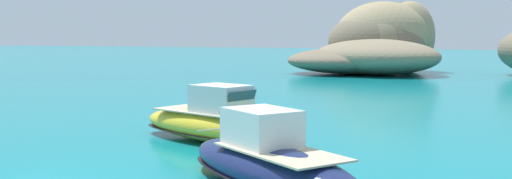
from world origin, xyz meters
name	(u,v)px	position (x,y,z in m)	size (l,w,h in m)	color
islet_large	(377,46)	(-1.96, 64.69, 3.60)	(24.50, 24.73, 9.69)	#9E8966
motorboat_navy	(268,163)	(7.27, 3.35, 0.88)	(8.95, 7.23, 2.64)	navy
motorboat_yellow	(215,123)	(1.69, 10.34, 0.92)	(9.79, 5.56, 2.76)	yellow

